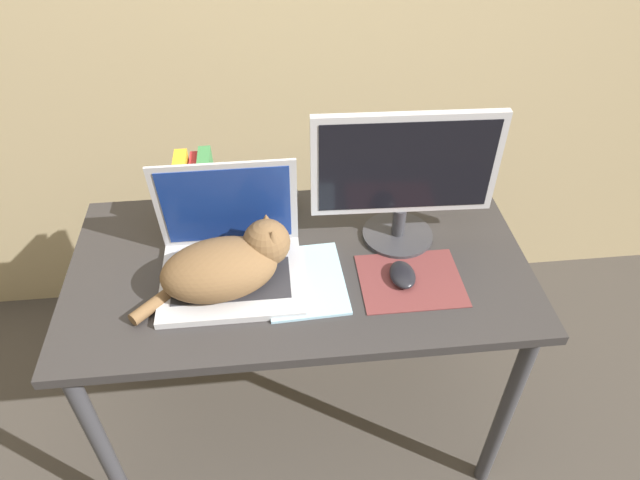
% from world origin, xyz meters
% --- Properties ---
extents(desk, '(1.21, 0.63, 0.75)m').
position_xyz_m(desk, '(0.00, 0.32, 0.66)').
color(desk, '#2D2B2B').
rests_on(desk, ground_plane).
extents(laptop, '(0.36, 0.28, 0.29)m').
position_xyz_m(laptop, '(-0.17, 0.30, 0.81)').
color(laptop, '#B7B7BC').
rests_on(laptop, desk).
extents(cat, '(0.39, 0.24, 0.16)m').
position_xyz_m(cat, '(-0.18, 0.25, 0.82)').
color(cat, brown).
rests_on(cat, desk).
extents(external_monitor, '(0.48, 0.19, 0.38)m').
position_xyz_m(external_monitor, '(0.28, 0.39, 0.96)').
color(external_monitor, '#333338').
rests_on(external_monitor, desk).
extents(mousepad, '(0.26, 0.21, 0.00)m').
position_xyz_m(mousepad, '(0.28, 0.22, 0.75)').
color(mousepad, brown).
rests_on(mousepad, desk).
extents(computer_mouse, '(0.06, 0.10, 0.03)m').
position_xyz_m(computer_mouse, '(0.26, 0.22, 0.77)').
color(computer_mouse, black).
rests_on(computer_mouse, mousepad).
extents(book_row, '(0.10, 0.17, 0.20)m').
position_xyz_m(book_row, '(-0.27, 0.52, 0.85)').
color(book_row, gold).
rests_on(book_row, desk).
extents(notepad, '(0.21, 0.27, 0.01)m').
position_xyz_m(notepad, '(0.01, 0.24, 0.76)').
color(notepad, '#99C6E0').
rests_on(notepad, desk).
extents(webcam, '(0.06, 0.06, 0.08)m').
position_xyz_m(webcam, '(-0.01, 0.55, 0.80)').
color(webcam, '#232328').
rests_on(webcam, desk).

